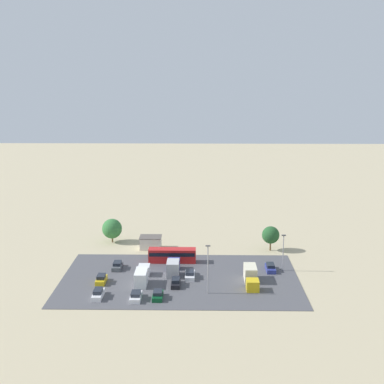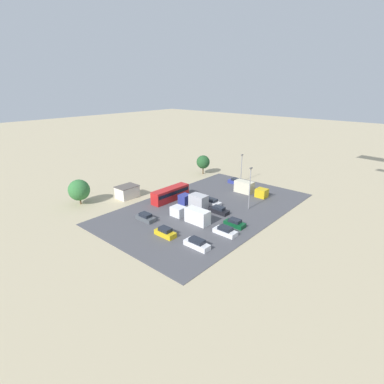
% 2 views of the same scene
% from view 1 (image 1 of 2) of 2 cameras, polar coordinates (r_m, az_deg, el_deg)
% --- Properties ---
extents(ground_plane, '(400.00, 400.00, 0.00)m').
position_cam_1_polar(ground_plane, '(118.16, -1.09, -7.49)').
color(ground_plane, tan).
extents(parking_lot_surface, '(47.67, 28.94, 0.08)m').
position_cam_1_polar(parking_lot_surface, '(108.93, -1.28, -9.26)').
color(parking_lot_surface, '#4C4C51').
rests_on(parking_lot_surface, ground).
extents(shed_building, '(5.12, 3.96, 2.93)m').
position_cam_1_polar(shed_building, '(126.87, -4.43, -5.39)').
color(shed_building, silver).
rests_on(shed_building, ground).
extents(bus, '(10.31, 2.58, 3.02)m').
position_cam_1_polar(bus, '(117.58, -2.12, -6.71)').
color(bus, red).
rests_on(bus, ground).
extents(parked_car_0, '(1.86, 4.12, 1.46)m').
position_cam_1_polar(parked_car_0, '(100.08, -3.68, -10.93)').
color(parked_car_0, '#0C4723').
rests_on(parked_car_0, ground).
extents(parked_car_1, '(1.93, 4.70, 1.49)m').
position_cam_1_polar(parked_car_1, '(109.21, -0.23, -8.82)').
color(parked_car_1, silver).
rests_on(parked_car_1, ground).
extents(parked_car_2, '(1.79, 4.15, 1.66)m').
position_cam_1_polar(parked_car_2, '(108.23, -9.65, -9.17)').
color(parked_car_2, gold).
rests_on(parked_car_2, ground).
extents(parked_car_3, '(1.71, 4.54, 1.49)m').
position_cam_1_polar(parked_car_3, '(105.49, -1.74, -9.62)').
color(parked_car_3, black).
rests_on(parked_car_3, ground).
extents(parked_car_4, '(1.97, 4.47, 1.46)m').
position_cam_1_polar(parked_car_4, '(99.98, -6.01, -11.00)').
color(parked_car_4, silver).
rests_on(parked_car_4, ground).
extents(parked_car_5, '(1.75, 4.71, 1.60)m').
position_cam_1_polar(parked_car_5, '(101.79, -9.98, -10.65)').
color(parked_car_5, silver).
rests_on(parked_car_5, ground).
extents(parked_car_6, '(1.85, 4.51, 1.53)m').
position_cam_1_polar(parked_car_6, '(114.07, 8.36, -8.00)').
color(parked_car_6, navy).
rests_on(parked_car_6, ground).
extents(parked_car_7, '(1.87, 4.38, 1.53)m').
position_cam_1_polar(parked_car_7, '(115.10, -7.97, -7.79)').
color(parked_car_7, '#4C5156').
rests_on(parked_car_7, ground).
extents(parked_truck_0, '(2.47, 7.16, 3.13)m').
position_cam_1_polar(parked_truck_0, '(110.99, -2.02, -8.02)').
color(parked_truck_0, navy).
rests_on(parked_truck_0, ground).
extents(parked_truck_1, '(2.38, 8.69, 2.99)m').
position_cam_1_polar(parked_truck_1, '(106.94, 6.30, -8.95)').
color(parked_truck_1, gold).
rests_on(parked_truck_1, ground).
extents(parked_truck_2, '(2.31, 9.19, 2.89)m').
position_cam_1_polar(parked_truck_2, '(107.38, -5.35, -8.86)').
color(parked_truck_2, silver).
rests_on(parked_truck_2, ground).
extents(tree_near_shed, '(4.05, 4.05, 5.81)m').
position_cam_1_polar(tree_near_shed, '(125.74, 8.39, -4.56)').
color(tree_near_shed, brown).
rests_on(tree_near_shed, ground).
extents(tree_apron_mid, '(4.84, 4.84, 5.87)m').
position_cam_1_polar(tree_apron_mid, '(131.93, -8.53, -3.89)').
color(tree_apron_mid, brown).
rests_on(tree_apron_mid, ground).
extents(light_pole_lot_centre, '(0.90, 0.28, 9.46)m').
position_cam_1_polar(light_pole_lot_centre, '(100.37, 1.70, -8.03)').
color(light_pole_lot_centre, gray).
rests_on(light_pole_lot_centre, ground).
extents(light_pole_lot_edge, '(0.90, 0.28, 7.81)m').
position_cam_1_polar(light_pole_lot_edge, '(113.33, 9.70, -6.20)').
color(light_pole_lot_edge, gray).
rests_on(light_pole_lot_edge, ground).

